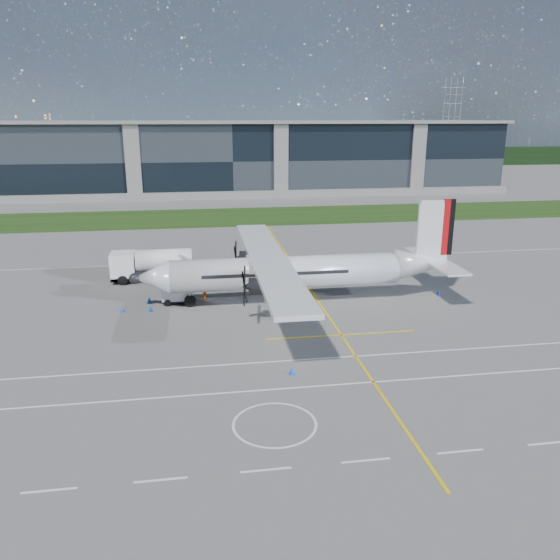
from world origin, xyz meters
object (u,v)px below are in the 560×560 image
object	(u,v)px
safety_cone_nose_port	(150,309)
safety_cone_stbdwing	(245,259)
turboprop_aircraft	(298,253)
safety_cone_portwing	(292,371)
pylon_east	(451,121)
fuel_tanker_truck	(146,265)
baggage_tug	(178,293)
safety_cone_tail	(439,292)
safety_cone_nose_stbd	(149,299)
ground_crew_person	(205,291)
safety_cone_fwd	(122,309)

from	to	relation	value
safety_cone_nose_port	safety_cone_stbdwing	bearing A→B (deg)	58.80
turboprop_aircraft	safety_cone_portwing	xyz separation A→B (m)	(-3.08, -14.65, -4.33)
safety_cone_portwing	safety_cone_nose_port	size ratio (longest dim) A/B	1.00
pylon_east	fuel_tanker_truck	distance (m)	170.30
pylon_east	fuel_tanker_truck	xyz separation A→B (m)	(-98.21, -138.49, -13.36)
safety_cone_nose_port	pylon_east	bearing A→B (deg)	56.75
pylon_east	baggage_tug	world-z (taller)	pylon_east
safety_cone_tail	safety_cone_nose_stbd	bearing A→B (deg)	175.60
safety_cone_tail	safety_cone_stbdwing	size ratio (longest dim) A/B	1.00
safety_cone_portwing	safety_cone_nose_stbd	distance (m)	19.53
safety_cone_nose_stbd	safety_cone_stbdwing	bearing A→B (deg)	53.37
turboprop_aircraft	ground_crew_person	world-z (taller)	turboprop_aircraft
pylon_east	ground_crew_person	bearing A→B (deg)	-122.34
baggage_tug	safety_cone_fwd	distance (m)	5.13
safety_cone_fwd	safety_cone_nose_stbd	distance (m)	3.18
ground_crew_person	fuel_tanker_truck	bearing A→B (deg)	57.02
pylon_east	safety_cone_fwd	world-z (taller)	pylon_east
fuel_tanker_truck	safety_cone_stbdwing	bearing A→B (deg)	30.69
safety_cone_nose_stbd	safety_cone_tail	bearing A→B (deg)	-4.40
fuel_tanker_truck	safety_cone_portwing	world-z (taller)	fuel_tanker_truck
safety_cone_tail	safety_cone_stbdwing	distance (m)	23.24
ground_crew_person	safety_cone_portwing	distance (m)	17.13
fuel_tanker_truck	safety_cone_stbdwing	xyz separation A→B (m)	(10.80, 6.41, -1.39)
safety_cone_tail	safety_cone_nose_port	bearing A→B (deg)	-178.93
turboprop_aircraft	fuel_tanker_truck	size ratio (longest dim) A/B	3.50
safety_cone_stbdwing	ground_crew_person	bearing A→B (deg)	-109.72
pylon_east	safety_cone_nose_port	size ratio (longest dim) A/B	60.00
baggage_tug	safety_cone_fwd	world-z (taller)	baggage_tug
safety_cone_nose_port	safety_cone_stbdwing	distance (m)	18.83
turboprop_aircraft	safety_cone_fwd	size ratio (longest dim) A/B	61.07
fuel_tanker_truck	safety_cone_nose_stbd	size ratio (longest dim) A/B	17.47
baggage_tug	safety_cone_nose_stbd	world-z (taller)	baggage_tug
ground_crew_person	safety_cone_fwd	xyz separation A→B (m)	(-7.28, -2.09, -0.69)
turboprop_aircraft	safety_cone_portwing	size ratio (longest dim) A/B	61.07
ground_crew_person	safety_cone_portwing	size ratio (longest dim) A/B	3.74
safety_cone_fwd	safety_cone_stbdwing	distance (m)	19.99
turboprop_aircraft	safety_cone_nose_stbd	size ratio (longest dim) A/B	61.07
safety_cone_fwd	safety_cone_portwing	size ratio (longest dim) A/B	1.00
baggage_tug	safety_cone_nose_port	world-z (taller)	baggage_tug
safety_cone_portwing	safety_cone_tail	distance (m)	22.12
safety_cone_fwd	safety_cone_tail	distance (m)	29.42
fuel_tanker_truck	safety_cone_tail	distance (m)	29.52
turboprop_aircraft	safety_cone_stbdwing	size ratio (longest dim) A/B	61.07
turboprop_aircraft	baggage_tug	bearing A→B (deg)	173.53
pylon_east	safety_cone_nose_port	xyz separation A→B (m)	(-97.17, -148.18, -14.75)
safety_cone_nose_stbd	safety_cone_portwing	bearing A→B (deg)	-57.62
pylon_east	safety_cone_nose_port	bearing A→B (deg)	-123.25
safety_cone_fwd	safety_cone_portwing	xyz separation A→B (m)	(12.63, -14.17, 0.00)
baggage_tug	safety_cone_nose_stbd	size ratio (longest dim) A/B	6.08
pylon_east	baggage_tug	xyz separation A→B (m)	(-94.83, -146.19, -14.09)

